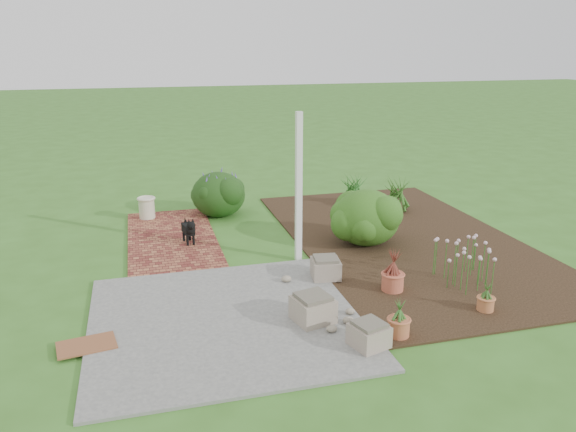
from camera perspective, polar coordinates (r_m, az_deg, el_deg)
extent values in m
plane|color=#366520|center=(9.40, -0.54, -4.87)|extent=(80.00, 80.00, 0.00)
cube|color=#5E5F5C|center=(7.61, -6.41, -10.43)|extent=(3.50, 3.50, 0.04)
cube|color=maroon|center=(10.78, -11.71, -2.18)|extent=(1.60, 3.50, 0.04)
cube|color=black|center=(10.69, 11.85, -2.40)|extent=(4.00, 7.00, 0.03)
cube|color=white|center=(9.18, 1.09, 2.79)|extent=(0.10, 0.10, 2.50)
cube|color=gray|center=(6.95, 8.23, -11.93)|extent=(0.50, 0.50, 0.27)
cube|color=#7C705C|center=(7.44, 2.55, -9.46)|extent=(0.57, 0.57, 0.32)
cube|color=#756C59|center=(8.76, 3.85, -5.35)|extent=(0.48, 0.48, 0.28)
cube|color=brown|center=(7.35, -19.79, -12.24)|extent=(0.74, 0.54, 0.02)
cube|color=black|center=(10.32, -10.11, -1.30)|extent=(0.22, 0.39, 0.16)
cylinder|color=black|center=(10.24, -10.17, -2.47)|extent=(0.04, 0.04, 0.18)
cylinder|color=black|center=(10.27, -9.57, -2.39)|extent=(0.04, 0.04, 0.18)
cylinder|color=black|center=(10.49, -10.54, -2.03)|extent=(0.04, 0.04, 0.18)
cylinder|color=black|center=(10.51, -9.95, -1.95)|extent=(0.04, 0.04, 0.18)
sphere|color=black|center=(10.08, -9.82, -0.96)|extent=(0.15, 0.15, 0.15)
cone|color=black|center=(10.47, -10.41, -0.42)|extent=(0.08, 0.12, 0.14)
cylinder|color=beige|center=(11.98, -14.15, 0.79)|extent=(0.37, 0.37, 0.43)
ellipsoid|color=#1A3C0D|center=(10.22, 7.98, 0.00)|extent=(1.33, 1.33, 1.02)
cylinder|color=#B5583D|center=(8.47, 10.58, -6.58)|extent=(0.43, 0.43, 0.26)
cylinder|color=#B4693D|center=(8.21, 19.43, -8.40)|extent=(0.25, 0.25, 0.19)
cylinder|color=#B1603C|center=(7.26, 11.17, -11.01)|extent=(0.33, 0.33, 0.23)
ellipsoid|color=black|center=(11.97, -7.08, 2.30)|extent=(1.48, 1.48, 0.96)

